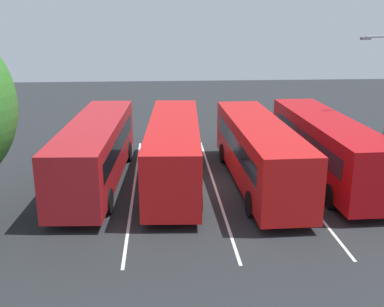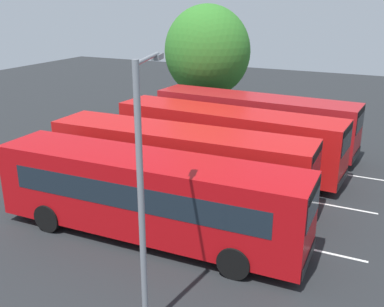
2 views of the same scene
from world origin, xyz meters
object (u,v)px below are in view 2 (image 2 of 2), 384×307
bus_far_left (148,194)px  bus_far_right (254,120)px  street_lamp (143,183)px  depot_tree (207,51)px  bus_center_left (179,161)px  bus_center_right (227,138)px

bus_far_left → bus_far_right: size_ratio=1.00×
street_lamp → depot_tree: depot_tree is taller
bus_far_left → bus_far_right: (0.14, 11.48, 0.00)m
bus_center_left → bus_far_right: same height
depot_tree → bus_center_left: bearing=-71.1°
bus_center_left → bus_center_right: bearing=80.2°
bus_center_left → street_lamp: size_ratio=1.64×
bus_center_right → bus_far_right: (0.14, 3.82, 0.00)m
street_lamp → depot_tree: bearing=3.8°
bus_far_right → street_lamp: street_lamp is taller
bus_far_right → street_lamp: 15.78m
bus_far_right → bus_center_left: bearing=-92.3°
bus_far_right → depot_tree: bearing=139.9°
bus_far_left → street_lamp: 5.17m
bus_center_right → bus_center_left: bearing=-95.5°
bus_far_left → street_lamp: street_lamp is taller
bus_far_left → bus_center_left: bearing=98.1°
bus_far_right → street_lamp: size_ratio=1.64×
bus_far_left → bus_center_left: size_ratio=1.00×
depot_tree → bus_center_right: bearing=-60.1°
street_lamp → depot_tree: (-7.28, 20.22, 0.79)m
bus_far_left → street_lamp: (2.33, -3.97, 2.36)m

